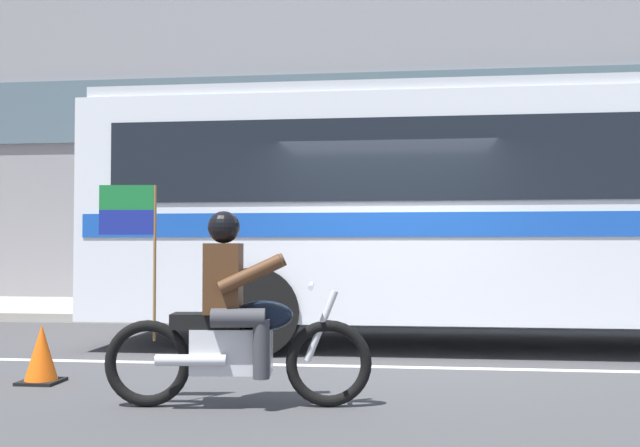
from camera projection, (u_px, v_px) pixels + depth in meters
ground_plane at (388, 358)px, 8.17m from camera, size 60.00×60.00×0.00m
sidewalk_curb at (394, 312)px, 13.23m from camera, size 28.00×3.80×0.15m
lane_center_stripe at (386, 367)px, 7.57m from camera, size 26.60×0.14×0.01m
office_building_facade at (394, 25)px, 15.70m from camera, size 28.00×0.89×12.31m
transit_bus at (553, 200)px, 9.17m from camera, size 11.69×2.63×3.22m
motorcycle_with_rider at (235, 323)px, 5.72m from camera, size 2.19×0.66×1.78m
traffic_cone at (41, 355)px, 6.70m from camera, size 0.36×0.36×0.55m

